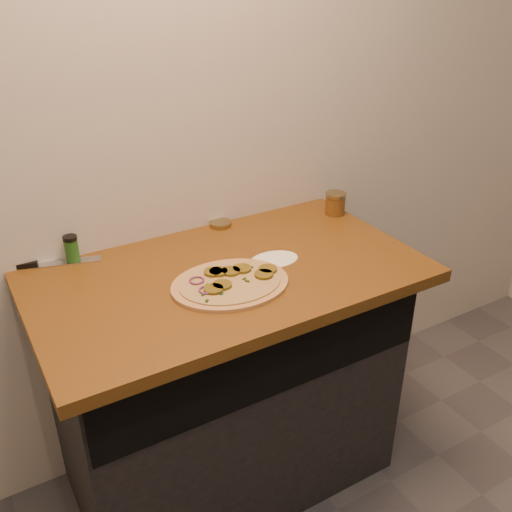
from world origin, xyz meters
TOP-DOWN VIEW (x-y plane):
  - cabinet at (0.00, 1.45)m, footprint 1.10×0.60m
  - countertop at (0.00, 1.42)m, footprint 1.20×0.70m
  - pizza at (-0.04, 1.34)m, footprint 0.38×0.38m
  - chefs_knife at (-0.49, 1.74)m, footprint 0.30×0.11m
  - mason_jar_lid at (0.13, 1.72)m, footprint 0.09×0.09m
  - salsa_jar at (0.55, 1.60)m, footprint 0.08×0.08m
  - spice_shaker at (-0.40, 1.72)m, footprint 0.04×0.04m
  - flour_spill at (0.16, 1.41)m, footprint 0.17×0.17m

SIDE VIEW (x-z plane):
  - cabinet at x=0.00m, z-range 0.00..0.86m
  - countertop at x=0.00m, z-range 0.86..0.90m
  - flour_spill at x=0.16m, z-range 0.90..0.90m
  - chefs_knife at x=-0.49m, z-range 0.90..0.91m
  - mason_jar_lid at x=0.13m, z-range 0.90..0.92m
  - pizza at x=-0.04m, z-range 0.90..0.92m
  - salsa_jar at x=0.55m, z-range 0.90..0.98m
  - spice_shaker at x=-0.40m, z-range 0.90..0.99m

